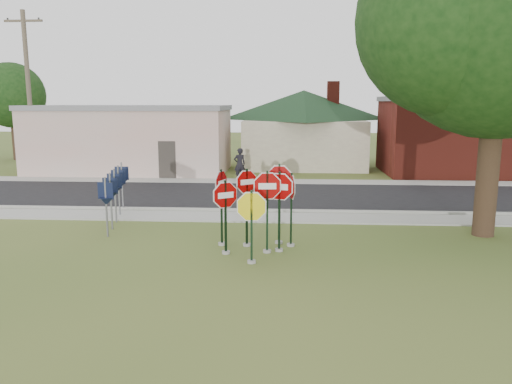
# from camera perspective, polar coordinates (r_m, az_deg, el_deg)

# --- Properties ---
(ground) EXTENTS (120.00, 120.00, 0.00)m
(ground) POSITION_cam_1_polar(r_m,az_deg,el_deg) (13.92, -0.37, -8.21)
(ground) COLOR #405921
(ground) RESTS_ON ground
(sidewalk_near) EXTENTS (60.00, 1.60, 0.06)m
(sidewalk_near) POSITION_cam_1_polar(r_m,az_deg,el_deg) (19.20, 0.78, -2.92)
(sidewalk_near) COLOR gray
(sidewalk_near) RESTS_ON ground
(road) EXTENTS (60.00, 7.00, 0.04)m
(road) POSITION_cam_1_polar(r_m,az_deg,el_deg) (23.60, 1.33, -0.46)
(road) COLOR black
(road) RESTS_ON ground
(sidewalk_far) EXTENTS (60.00, 1.60, 0.06)m
(sidewalk_far) POSITION_cam_1_polar(r_m,az_deg,el_deg) (27.83, 1.69, 1.20)
(sidewalk_far) COLOR gray
(sidewalk_far) RESTS_ON ground
(curb) EXTENTS (60.00, 0.20, 0.14)m
(curb) POSITION_cam_1_polar(r_m,az_deg,el_deg) (20.16, 0.92, -2.17)
(curb) COLOR gray
(curb) RESTS_ON ground
(stop_sign_center) EXTENTS (1.12, 0.24, 2.57)m
(stop_sign_center) POSITION_cam_1_polar(r_m,az_deg,el_deg) (14.54, 1.29, -0.88)
(stop_sign_center) COLOR gray
(stop_sign_center) RESTS_ON ground
(stop_sign_yellow) EXTENTS (1.14, 0.24, 2.17)m
(stop_sign_yellow) POSITION_cam_1_polar(r_m,az_deg,el_deg) (13.64, -0.51, -2.94)
(stop_sign_yellow) COLOR gray
(stop_sign_yellow) RESTS_ON ground
(stop_sign_left) EXTENTS (0.90, 0.61, 2.30)m
(stop_sign_left) POSITION_cam_1_polar(r_m,az_deg,el_deg) (14.49, -3.51, -1.77)
(stop_sign_left) COLOR gray
(stop_sign_left) RESTS_ON ground
(stop_sign_right) EXTENTS (1.09, 0.32, 2.52)m
(stop_sign_right) POSITION_cam_1_polar(r_m,az_deg,el_deg) (14.69, 2.70, -0.90)
(stop_sign_right) COLOR gray
(stop_sign_right) RESTS_ON ground
(stop_sign_back_right) EXTENTS (1.10, 0.24, 2.65)m
(stop_sign_back_right) POSITION_cam_1_polar(r_m,az_deg,el_deg) (15.48, 2.67, 0.01)
(stop_sign_back_right) COLOR gray
(stop_sign_back_right) RESTS_ON ground
(stop_sign_back_left) EXTENTS (0.80, 0.61, 2.52)m
(stop_sign_back_left) POSITION_cam_1_polar(r_m,az_deg,el_deg) (15.21, -1.07, -0.62)
(stop_sign_back_left) COLOR gray
(stop_sign_back_left) RESTS_ON ground
(stop_sign_far_right) EXTENTS (0.26, 1.03, 2.40)m
(stop_sign_far_right) POSITION_cam_1_polar(r_m,az_deg,el_deg) (15.25, 4.05, -0.90)
(stop_sign_far_right) COLOR gray
(stop_sign_far_right) RESTS_ON ground
(stop_sign_far_left) EXTENTS (0.34, 0.99, 2.49)m
(stop_sign_far_left) POSITION_cam_1_polar(r_m,az_deg,el_deg) (15.36, -3.98, -0.57)
(stop_sign_far_left) COLOR gray
(stop_sign_far_left) RESTS_ON ground
(route_sign_row) EXTENTS (1.43, 4.63, 2.00)m
(route_sign_row) POSITION_cam_1_polar(r_m,az_deg,el_deg) (19.04, -15.82, 0.24)
(route_sign_row) COLOR #59595E
(route_sign_row) RESTS_ON ground
(building_stucco) EXTENTS (12.20, 6.20, 4.20)m
(building_stucco) POSITION_cam_1_polar(r_m,az_deg,el_deg) (32.79, -14.06, 6.00)
(building_stucco) COLOR #BCB7AE
(building_stucco) RESTS_ON ground
(building_house) EXTENTS (11.60, 11.60, 6.20)m
(building_house) POSITION_cam_1_polar(r_m,az_deg,el_deg) (35.19, 5.47, 8.98)
(building_house) COLOR beige
(building_house) RESTS_ON ground
(building_brick) EXTENTS (10.20, 6.20, 4.75)m
(building_brick) POSITION_cam_1_polar(r_m,az_deg,el_deg) (33.61, 23.01, 6.03)
(building_brick) COLOR maroon
(building_brick) RESTS_ON ground
(oak_tree) EXTENTS (11.47, 10.87, 11.08)m
(oak_tree) POSITION_cam_1_polar(r_m,az_deg,el_deg) (18.12, 26.22, 17.92)
(oak_tree) COLOR #301D15
(oak_tree) RESTS_ON ground
(utility_pole_near) EXTENTS (2.20, 0.26, 9.50)m
(utility_pole_near) POSITION_cam_1_polar(r_m,az_deg,el_deg) (32.06, -24.52, 10.35)
(utility_pole_near) COLOR brown
(utility_pole_near) RESTS_ON ground
(bg_tree_left) EXTENTS (4.90, 4.90, 7.35)m
(bg_tree_left) POSITION_cam_1_polar(r_m,az_deg,el_deg) (42.66, -26.14, 9.86)
(bg_tree_left) COLOR #301D15
(bg_tree_left) RESTS_ON ground
(pedestrian) EXTENTS (0.78, 0.66, 1.82)m
(pedestrian) POSITION_cam_1_polar(r_m,az_deg,el_deg) (27.93, -1.88, 3.19)
(pedestrian) COLOR black
(pedestrian) RESTS_ON sidewalk_far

